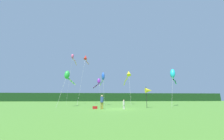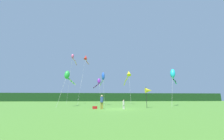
# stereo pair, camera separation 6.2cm
# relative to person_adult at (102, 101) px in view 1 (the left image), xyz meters

# --- Properties ---
(ground_plane) EXTENTS (120.00, 120.00, 0.00)m
(ground_plane) POSITION_rel_person_adult_xyz_m (1.78, 0.07, -0.95)
(ground_plane) COLOR #4C842D
(distant_treeline) EXTENTS (108.00, 3.96, 3.49)m
(distant_treeline) POSITION_rel_person_adult_xyz_m (1.78, 45.07, 0.80)
(distant_treeline) COLOR #193D19
(distant_treeline) RESTS_ON ground
(person_adult) EXTENTS (0.37, 0.37, 1.69)m
(person_adult) POSITION_rel_person_adult_xyz_m (0.00, 0.00, 0.00)
(person_adult) COLOR olive
(person_adult) RESTS_ON ground
(person_child) EXTENTS (0.24, 0.24, 1.11)m
(person_child) POSITION_rel_person_adult_xyz_m (2.60, -0.59, -0.33)
(person_child) COLOR silver
(person_child) RESTS_ON ground
(cooler_box) EXTENTS (0.59, 0.34, 0.32)m
(cooler_box) POSITION_rel_person_adult_xyz_m (-0.83, 0.53, -0.78)
(cooler_box) COLOR red
(cooler_box) RESTS_ON ground
(banner_flag_pole) EXTENTS (0.90, 0.70, 2.88)m
(banner_flag_pole) POSITION_rel_person_adult_xyz_m (6.51, 1.59, 1.39)
(banner_flag_pole) COLOR black
(banner_flag_pole) RESTS_ON ground
(kite_red) EXTENTS (1.37, 7.77, 12.05)m
(kite_red) POSITION_rel_person_adult_xyz_m (-3.91, 16.28, 10.25)
(kite_red) COLOR #B2B2B2
(kite_red) RESTS_ON ground
(kite_green) EXTENTS (1.50, 6.35, 5.84)m
(kite_green) POSITION_rel_person_adult_xyz_m (-5.60, 5.77, 3.97)
(kite_green) COLOR #B2B2B2
(kite_green) RESTS_ON ground
(kite_cyan) EXTENTS (4.96, 6.69, 6.62)m
(kite_cyan) POSITION_rel_person_adult_xyz_m (12.69, 5.90, 4.54)
(kite_cyan) COLOR #B2B2B2
(kite_cyan) RESTS_ON ground
(kite_rainbow) EXTENTS (0.91, 5.54, 11.78)m
(kite_rainbow) POSITION_rel_person_adult_xyz_m (-6.86, 15.46, 9.97)
(kite_rainbow) COLOR #B2B2B2
(kite_rainbow) RESTS_ON ground
(kite_purple) EXTENTS (2.12, 5.46, 6.02)m
(kite_purple) POSITION_rel_person_adult_xyz_m (-0.66, 15.72, 4.16)
(kite_purple) COLOR #B2B2B2
(kite_purple) RESTS_ON ground
(kite_yellow) EXTENTS (1.14, 10.63, 7.59)m
(kite_yellow) POSITION_rel_person_adult_xyz_m (6.14, 13.41, 5.63)
(kite_yellow) COLOR #B2B2B2
(kite_yellow) RESTS_ON ground
(kite_blue) EXTENTS (1.12, 5.40, 6.46)m
(kite_blue) POSITION_rel_person_adult_xyz_m (0.30, 10.10, 4.49)
(kite_blue) COLOR #B2B2B2
(kite_blue) RESTS_ON ground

